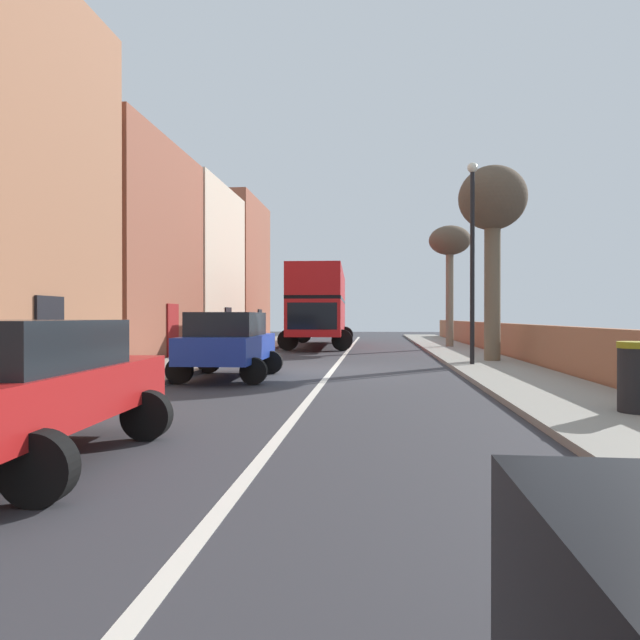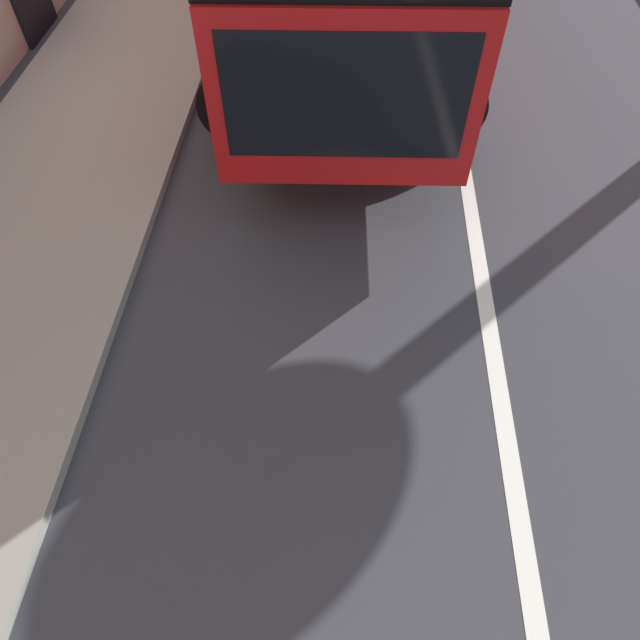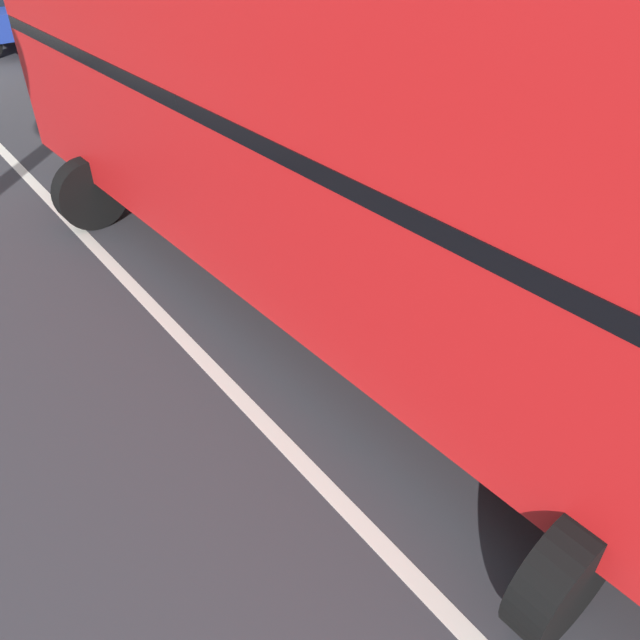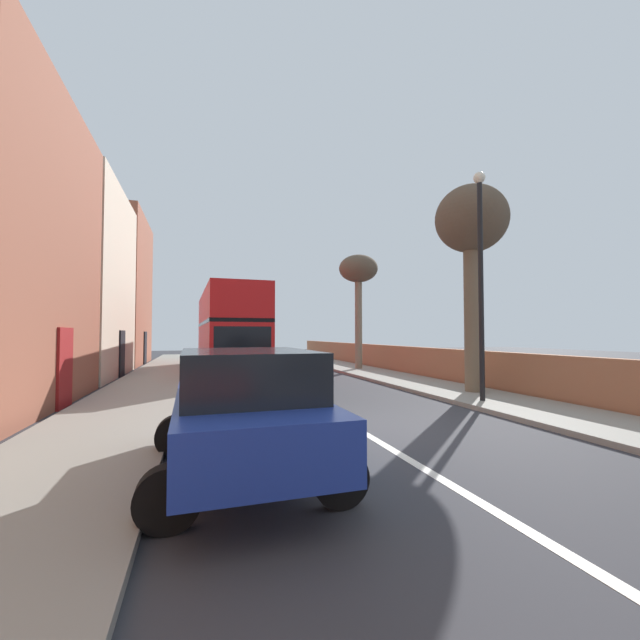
{
  "view_description": "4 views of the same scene",
  "coord_description": "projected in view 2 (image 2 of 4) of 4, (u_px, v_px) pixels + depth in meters",
  "views": [
    {
      "loc": [
        1.27,
        -16.39,
        1.61
      ],
      "look_at": [
        -0.92,
        5.35,
        1.47
      ],
      "focal_mm": 30.83,
      "sensor_mm": 36.0,
      "label": 1
    },
    {
      "loc": [
        -1.44,
        2.92,
        4.39
      ],
      "look_at": [
        -1.6,
        5.55,
        1.03
      ],
      "focal_mm": 31.98,
      "sensor_mm": 36.0,
      "label": 2
    },
    {
      "loc": [
        2.19,
        17.93,
        4.4
      ],
      "look_at": [
        -0.07,
        15.0,
        1.65
      ],
      "focal_mm": 35.62,
      "sensor_mm": 36.0,
      "label": 3
    },
    {
      "loc": [
        -3.09,
        -7.93,
        1.92
      ],
      "look_at": [
        0.46,
        3.77,
        2.36
      ],
      "focal_mm": 22.28,
      "sensor_mm": 36.0,
      "label": 4
    }
  ],
  "objects": []
}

